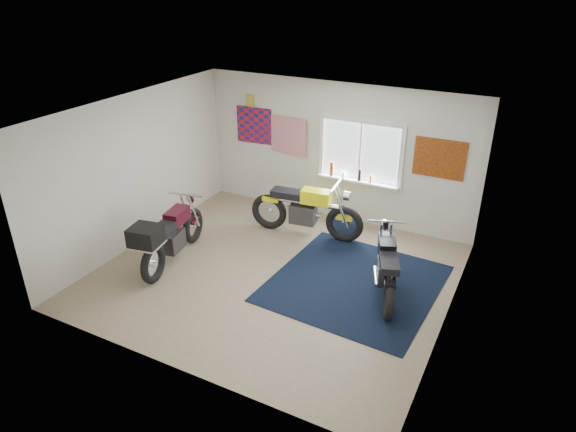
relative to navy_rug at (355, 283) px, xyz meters
The scene contains 10 objects.
ground 1.32m from the navy_rug, 164.61° to the right, with size 5.50×5.50×0.00m, color #9E896B.
room_shell 2.10m from the navy_rug, 164.61° to the right, with size 5.50×5.50×5.50m.
navy_rug is the anchor object (origin of this frame).
window_assembly 2.63m from the navy_rug, 109.99° to the left, with size 1.66×0.17×1.26m.
oil_bottles 2.50m from the navy_rug, 116.35° to the left, with size 0.86×0.07×0.28m.
flag_display 4.38m from the navy_rug, 146.10° to the left, with size 1.60×0.10×1.17m.
triumph_poster 2.72m from the navy_rug, 72.32° to the left, with size 0.90×0.03×0.70m, color #A54C14.
yellow_triumph 1.90m from the navy_rug, 141.24° to the left, with size 2.20×0.66×1.11m.
black_chrome_bike 0.64m from the navy_rug, ahead, with size 0.87×1.84×0.99m.
maroon_tourer 3.17m from the navy_rug, 163.56° to the right, with size 0.79×2.04×1.04m.
Camera 1 is at (3.49, -6.28, 4.60)m, focal length 32.00 mm.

